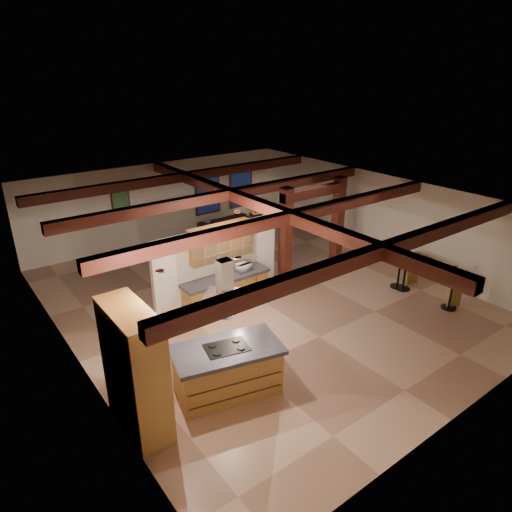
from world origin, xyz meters
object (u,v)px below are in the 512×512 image
Objects in this scene: kitchen_island at (227,369)px; sofa at (225,222)px; bar_counter at (434,274)px; dining_table at (197,263)px.

kitchen_island reaches higher than sofa.
sofa is 8.45m from bar_counter.
bar_counter reaches higher than sofa.
dining_table is 4.16m from sofa.
dining_table is at bearing 130.93° from bar_counter.
kitchen_island is at bearing -105.27° from dining_table.
dining_table is at bearing 41.76° from sofa.
dining_table is 0.89× the size of sofa.
bar_counter is (1.69, -8.28, 0.34)m from sofa.
kitchen_island reaches higher than bar_counter.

